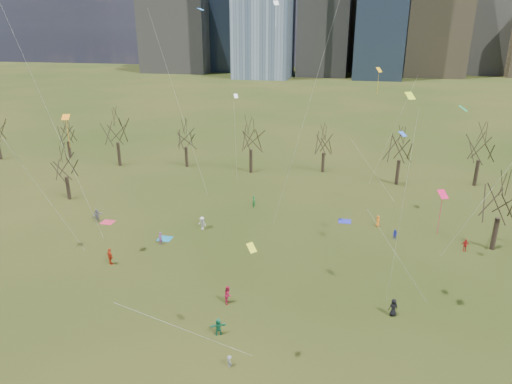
% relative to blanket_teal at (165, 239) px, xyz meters
% --- Properties ---
extents(ground, '(500.00, 500.00, 0.00)m').
position_rel_blanket_teal_xyz_m(ground, '(11.19, -12.60, -0.01)').
color(ground, black).
rests_on(ground, ground).
extents(bare_tree_row, '(113.04, 29.80, 9.50)m').
position_rel_blanket_teal_xyz_m(bare_tree_row, '(11.10, 24.63, 6.10)').
color(bare_tree_row, black).
rests_on(bare_tree_row, ground).
extents(blanket_teal, '(1.60, 1.50, 0.03)m').
position_rel_blanket_teal_xyz_m(blanket_teal, '(0.00, 0.00, 0.00)').
color(blanket_teal, '#187094').
rests_on(blanket_teal, ground).
extents(blanket_navy, '(1.60, 1.50, 0.03)m').
position_rel_blanket_teal_xyz_m(blanket_navy, '(20.66, 9.76, 0.00)').
color(blanket_navy, '#252CB0').
rests_on(blanket_navy, ground).
extents(blanket_crimson, '(1.60, 1.50, 0.03)m').
position_rel_blanket_teal_xyz_m(blanket_crimson, '(-9.09, 2.93, 0.00)').
color(blanket_crimson, '#CE2947').
rests_on(blanket_crimson, ground).
extents(person_2, '(0.72, 0.90, 1.75)m').
position_rel_blanket_teal_xyz_m(person_2, '(10.92, -11.18, 0.86)').
color(person_2, '#B4193B').
rests_on(person_2, ground).
extents(person_3, '(0.70, 0.70, 0.97)m').
position_rel_blanket_teal_xyz_m(person_3, '(13.23, -19.15, 0.47)').
color(person_3, slate).
rests_on(person_3, ground).
extents(person_4, '(1.16, 0.99, 1.87)m').
position_rel_blanket_teal_xyz_m(person_4, '(-3.14, -6.97, 0.92)').
color(person_4, red).
rests_on(person_4, ground).
extents(person_5, '(1.43, 0.99, 1.49)m').
position_rel_blanket_teal_xyz_m(person_5, '(11.36, -15.73, 0.73)').
color(person_5, '#19734B').
rests_on(person_5, ground).
extents(person_6, '(0.93, 0.76, 1.63)m').
position_rel_blanket_teal_xyz_m(person_6, '(25.43, -10.01, 0.80)').
color(person_6, black).
rests_on(person_6, ground).
extents(person_7, '(0.52, 0.64, 1.52)m').
position_rel_blanket_teal_xyz_m(person_7, '(0.10, -1.45, 0.75)').
color(person_7, '#864380').
rests_on(person_7, ground).
extents(person_8, '(0.76, 0.74, 1.23)m').
position_rel_blanket_teal_xyz_m(person_8, '(26.58, 5.69, 0.60)').
color(person_8, '#2933B2').
rests_on(person_8, ground).
extents(person_9, '(1.20, 0.89, 1.65)m').
position_rel_blanket_teal_xyz_m(person_9, '(3.46, 3.55, 0.81)').
color(person_9, silver).
rests_on(person_9, ground).
extents(person_10, '(0.86, 0.36, 1.45)m').
position_rel_blanket_teal_xyz_m(person_10, '(34.04, 4.25, 0.71)').
color(person_10, red).
rests_on(person_10, ground).
extents(person_11, '(1.11, 1.63, 1.69)m').
position_rel_blanket_teal_xyz_m(person_11, '(-10.50, 2.97, 0.83)').
color(person_11, slate).
rests_on(person_11, ground).
extents(person_12, '(0.61, 0.79, 1.44)m').
position_rel_blanket_teal_xyz_m(person_12, '(24.73, 9.05, 0.71)').
color(person_12, orange).
rests_on(person_12, ground).
extents(person_13, '(0.66, 0.74, 1.69)m').
position_rel_blanket_teal_xyz_m(person_13, '(8.16, 11.91, 0.83)').
color(person_13, '#1A7837').
rests_on(person_13, ground).
extents(kites_airborne, '(74.06, 49.02, 31.80)m').
position_rel_blanket_teal_xyz_m(kites_airborne, '(17.19, -0.72, 12.88)').
color(kites_airborne, orange).
rests_on(kites_airborne, ground).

